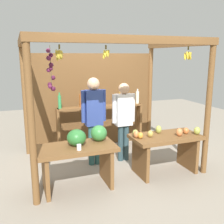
{
  "coord_description": "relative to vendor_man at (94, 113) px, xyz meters",
  "views": [
    {
      "loc": [
        -1.63,
        -4.57,
        2.09
      ],
      "look_at": [
        0.0,
        -0.21,
        1.07
      ],
      "focal_mm": 41.38,
      "sensor_mm": 36.0,
      "label": 1
    }
  ],
  "objects": [
    {
      "name": "market_stall",
      "position": [
        0.28,
        0.48,
        0.37
      ],
      "size": [
        3.06,
        2.2,
        2.38
      ],
      "color": "brown",
      "rests_on": "ground"
    },
    {
      "name": "vendor_man",
      "position": [
        0.0,
        0.0,
        0.0
      ],
      "size": [
        0.48,
        0.23,
        1.7
      ],
      "rotation": [
        0.0,
        0.0,
        0.04
      ],
      "color": "#2A5656",
      "rests_on": "ground"
    },
    {
      "name": "fruit_counter_right",
      "position": [
        1.09,
        -0.78,
        -0.5
      ],
      "size": [
        1.24,
        0.64,
        0.84
      ],
      "color": "brown",
      "rests_on": "ground"
    },
    {
      "name": "ground_plane",
      "position": [
        0.29,
        0.0,
        -1.03
      ],
      "size": [
        12.0,
        12.0,
        0.0
      ],
      "primitive_type": "plane",
      "color": "gray",
      "rests_on": "ground"
    },
    {
      "name": "bottle_shelf_unit",
      "position": [
        0.39,
        0.79,
        -0.24
      ],
      "size": [
        1.96,
        0.22,
        1.34
      ],
      "color": "brown",
      "rests_on": "ground"
    },
    {
      "name": "fruit_counter_left",
      "position": [
        -0.46,
        -0.76,
        -0.42
      ],
      "size": [
        1.24,
        0.64,
        0.97
      ],
      "color": "brown",
      "rests_on": "ground"
    },
    {
      "name": "vendor_woman",
      "position": [
        0.61,
        -0.01,
        -0.08
      ],
      "size": [
        0.48,
        0.21,
        1.58
      ],
      "rotation": [
        0.0,
        0.0,
        -0.13
      ],
      "color": "#2C444A",
      "rests_on": "ground"
    }
  ]
}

